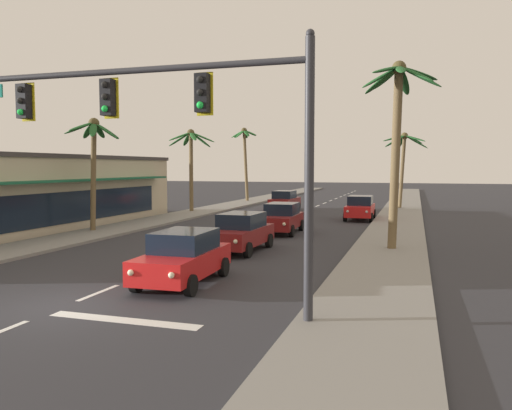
{
  "coord_description": "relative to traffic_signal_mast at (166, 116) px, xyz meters",
  "views": [
    {
      "loc": [
        8.86,
        -11.21,
        3.71
      ],
      "look_at": [
        2.85,
        8.0,
        2.2
      ],
      "focal_mm": 35.89,
      "sensor_mm": 36.0,
      "label": 1
    }
  ],
  "objects": [
    {
      "name": "palm_left_third",
      "position": [
        -11.43,
        26.4,
        -0.01
      ],
      "size": [
        3.99,
        3.53,
        6.73
      ],
      "color": "brown",
      "rests_on": "ground"
    },
    {
      "name": "lane_markings",
      "position": [
        -2.52,
        19.79,
        -4.94
      ],
      "size": [
        4.28,
        88.06,
        0.01
      ],
      "color": "silver",
      "rests_on": "ground"
    },
    {
      "name": "palm_left_second",
      "position": [
        -11.28,
        13.13,
        -0.14
      ],
      "size": [
        2.91,
        3.18,
        6.42
      ],
      "color": "brown",
      "rests_on": "ground"
    },
    {
      "name": "storefront_strip_left",
      "position": [
        -15.96,
        12.18,
        -2.72
      ],
      "size": [
        7.1,
        26.18,
        4.44
      ],
      "color": "beige",
      "rests_on": "ground"
    },
    {
      "name": "traffic_signal_mast",
      "position": [
        0.0,
        0.0,
        0.0
      ],
      "size": [
        10.66,
        0.41,
        6.78
      ],
      "color": "#2D2D33",
      "rests_on": "ground"
    },
    {
      "name": "sedan_fifth_in_queue",
      "position": [
        -1.2,
        16.08,
        -4.09
      ],
      "size": [
        2.07,
        4.5,
        1.68
      ],
      "color": "maroon",
      "rests_on": "ground"
    },
    {
      "name": "palm_right_second",
      "position": [
        5.1,
        11.5,
        0.92
      ],
      "size": [
        3.41,
        3.69,
        8.23
      ],
      "color": "brown",
      "rests_on": "ground"
    },
    {
      "name": "palm_left_farthest",
      "position": [
        -11.32,
        39.7,
        0.69
      ],
      "size": [
        2.94,
        2.79,
        7.81
      ],
      "color": "brown",
      "rests_on": "ground"
    },
    {
      "name": "sedan_lead_at_stop_bar",
      "position": [
        -1.07,
        3.11,
        -4.09
      ],
      "size": [
        2.05,
        4.49,
        1.68
      ],
      "color": "red",
      "rests_on": "ground"
    },
    {
      "name": "sedan_third_in_queue",
      "position": [
        -1.37,
        9.59,
        -4.09
      ],
      "size": [
        2.06,
        4.49,
        1.68
      ],
      "color": "maroon",
      "rests_on": "ground"
    },
    {
      "name": "sidewalk_left",
      "position": [
        -10.74,
        19.71,
        -4.88
      ],
      "size": [
        3.2,
        110.0,
        0.14
      ],
      "primitive_type": "cube",
      "color": "gray",
      "rests_on": "ground"
    },
    {
      "name": "sidewalk_right",
      "position": [
        4.86,
        19.71,
        -4.88
      ],
      "size": [
        3.2,
        110.0,
        0.14
      ],
      "primitive_type": "cube",
      "color": "gray",
      "rests_on": "ground"
    },
    {
      "name": "sedan_oncoming_far",
      "position": [
        -4.71,
        30.66,
        -4.09
      ],
      "size": [
        2.02,
        4.48,
        1.68
      ],
      "color": "maroon",
      "rests_on": "ground"
    },
    {
      "name": "sedan_parked_nearest_kerb",
      "position": [
        2.25,
        24.7,
        -4.09
      ],
      "size": [
        1.98,
        4.46,
        1.68
      ],
      "color": "red",
      "rests_on": "ground"
    },
    {
      "name": "palm_right_farthest",
      "position": [
        4.86,
        34.8,
        0.11
      ],
      "size": [
        3.87,
        3.91,
        6.67
      ],
      "color": "brown",
      "rests_on": "ground"
    },
    {
      "name": "ground_plane",
      "position": [
        -2.94,
        -0.29,
        -4.95
      ],
      "size": [
        220.0,
        220.0,
        0.0
      ],
      "primitive_type": "plane",
      "color": "#2D2D33"
    }
  ]
}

